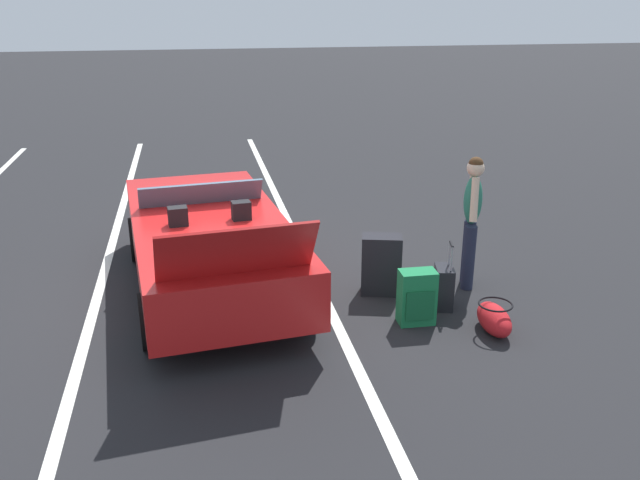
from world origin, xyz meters
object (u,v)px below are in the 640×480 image
at_px(suitcase_small_carryon, 444,287).
at_px(suitcase_medium_bright, 417,297).
at_px(traveler_person, 472,215).
at_px(suitcase_large_black, 381,265).
at_px(convertible_car, 207,239).
at_px(duffel_bag, 494,319).

bearing_deg(suitcase_small_carryon, suitcase_medium_bright, 49.52).
distance_m(suitcase_medium_bright, traveler_person, 1.42).
distance_m(suitcase_medium_bright, suitcase_small_carryon, 0.55).
xyz_separation_m(suitcase_large_black, suitcase_medium_bright, (-0.85, -0.16, -0.06)).
distance_m(convertible_car, traveler_person, 3.27).
xyz_separation_m(suitcase_large_black, traveler_person, (0.00, -1.12, 0.56)).
distance_m(convertible_car, suitcase_small_carryon, 2.95).
distance_m(suitcase_small_carryon, traveler_person, 1.00).
relative_size(convertible_car, duffel_bag, 6.68).
relative_size(convertible_car, suitcase_large_black, 5.89).
distance_m(convertible_car, suitcase_medium_bright, 2.72).
bearing_deg(suitcase_small_carryon, convertible_car, -11.64).
distance_m(suitcase_large_black, suitcase_small_carryon, 0.81).
distance_m(suitcase_small_carryon, duffel_bag, 0.77).
height_order(suitcase_medium_bright, duffel_bag, suitcase_medium_bright).
xyz_separation_m(convertible_car, traveler_person, (-0.71, -3.17, 0.34)).
relative_size(convertible_car, suitcase_small_carryon, 5.46).
height_order(convertible_car, duffel_bag, convertible_car).
height_order(convertible_car, traveler_person, traveler_person).
bearing_deg(suitcase_large_black, convertible_car, 86.16).
relative_size(convertible_car, suitcase_medium_bright, 7.04).
height_order(convertible_car, suitcase_medium_bright, convertible_car).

